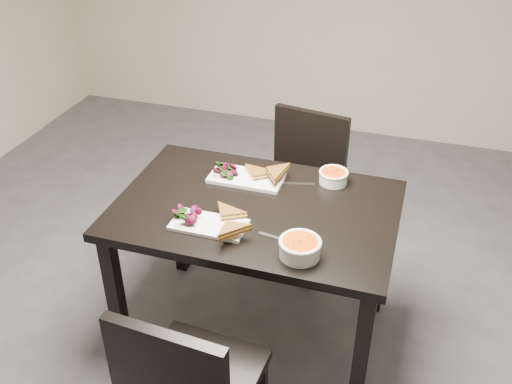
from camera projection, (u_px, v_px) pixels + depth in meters
The scene contains 13 objects.
ground at pixel (272, 358), 2.71m from camera, with size 5.00×5.00×0.00m, color #47474C.
table at pixel (256, 224), 2.51m from camera, with size 1.20×0.80×0.75m.
chair_far at pixel (301, 180), 3.14m from camera, with size 0.48×0.48×0.85m.
plate_near at pixel (209, 225), 2.33m from camera, with size 0.31×0.15×0.02m, color white.
sandwich_near at pixel (225, 219), 2.30m from camera, with size 0.15×0.11×0.05m, color #94581F, non-canonical shape.
salad_near at pixel (186, 215), 2.34m from camera, with size 0.10×0.09×0.04m, color black, non-canonical shape.
soup_bowl_near at pixel (300, 247), 2.15m from camera, with size 0.16×0.16×0.07m.
cutlery_near at pixel (279, 239), 2.26m from camera, with size 0.18×0.02×0.00m, color silver.
plate_far at pixel (246, 178), 2.63m from camera, with size 0.34×0.17×0.02m, color white.
sandwich_far at pixel (259, 175), 2.58m from camera, with size 0.17×0.13×0.05m, color #94581F, non-canonical shape.
salad_far at pixel (226, 169), 2.64m from camera, with size 0.11×0.09×0.05m, color black, non-canonical shape.
soup_bowl_far at pixel (333, 176), 2.60m from camera, with size 0.13×0.13×0.06m.
cutlery_far at pixel (295, 184), 2.60m from camera, with size 0.18×0.02×0.00m, color silver.
Camera 1 is at (0.48, -1.80, 2.13)m, focal length 40.30 mm.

